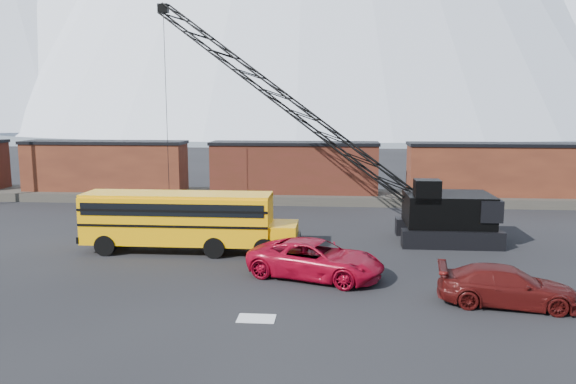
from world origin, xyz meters
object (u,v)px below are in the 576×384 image
object	(u,v)px
red_pickup	(316,259)
maroon_suv	(507,286)
crawler_crane	(280,97)
school_bus	(184,219)

from	to	relation	value
red_pickup	maroon_suv	distance (m)	8.17
red_pickup	crawler_crane	bearing A→B (deg)	32.75
school_bus	red_pickup	bearing A→B (deg)	-29.03
school_bus	maroon_suv	bearing A→B (deg)	-25.19
red_pickup	maroon_suv	world-z (taller)	red_pickup
red_pickup	crawler_crane	world-z (taller)	crawler_crane
red_pickup	maroon_suv	size ratio (longest dim) A/B	1.16
school_bus	red_pickup	size ratio (longest dim) A/B	1.88
red_pickup	school_bus	bearing A→B (deg)	79.89
school_bus	red_pickup	xyz separation A→B (m)	(7.20, -3.99, -0.93)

